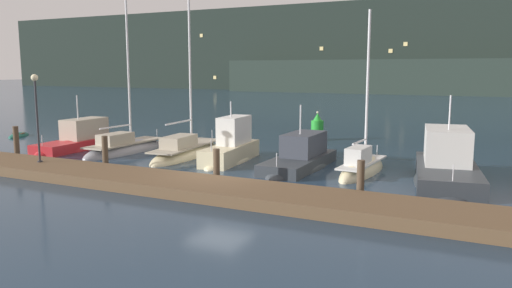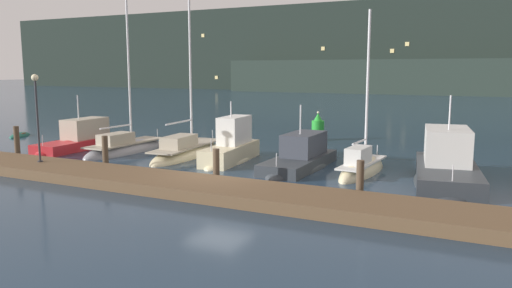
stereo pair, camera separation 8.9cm
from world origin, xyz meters
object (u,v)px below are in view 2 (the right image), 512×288
at_px(sailboat_berth_2, 125,150).
at_px(channel_buoy, 318,129).
at_px(motorboat_berth_4, 231,152).
at_px(dock_lamppost, 37,104).
at_px(sailboat_berth_3, 187,154).
at_px(motorboat_berth_5, 300,163).
at_px(motorboat_berth_7, 446,171).
at_px(rowboat_adrift, 20,136).
at_px(motorboat_berth_1, 80,144).
at_px(sailboat_berth_6, 362,171).

bearing_deg(sailboat_berth_2, channel_buoy, 49.46).
bearing_deg(motorboat_berth_4, dock_lamppost, -137.19).
xyz_separation_m(sailboat_berth_3, motorboat_berth_5, (6.91, -0.33, 0.12)).
relative_size(motorboat_berth_7, rowboat_adrift, 2.92).
distance_m(sailboat_berth_3, rowboat_adrift, 15.62).
bearing_deg(sailboat_berth_3, motorboat_berth_1, -174.29).
xyz_separation_m(sailboat_berth_3, motorboat_berth_7, (13.69, -0.42, 0.33)).
height_order(sailboat_berth_2, motorboat_berth_4, sailboat_berth_2).
bearing_deg(sailboat_berth_3, dock_lamppost, -119.87).
bearing_deg(sailboat_berth_3, sailboat_berth_6, -1.88).
distance_m(sailboat_berth_3, motorboat_berth_4, 3.07).
bearing_deg(sailboat_berth_2, motorboat_berth_7, 0.41).
xyz_separation_m(motorboat_berth_4, channel_buoy, (1.41, 9.53, 0.25)).
bearing_deg(motorboat_berth_7, sailboat_berth_2, -179.59).
bearing_deg(sailboat_berth_6, sailboat_berth_2, -179.11).
bearing_deg(sailboat_berth_6, sailboat_berth_3, 178.12).
bearing_deg(channel_buoy, sailboat_berth_3, -115.67).
distance_m(sailboat_berth_6, dock_lamppost, 15.46).
relative_size(sailboat_berth_3, channel_buoy, 5.44).
xyz_separation_m(motorboat_berth_4, rowboat_adrift, (-18.57, 1.82, -0.48)).
bearing_deg(motorboat_berth_5, motorboat_berth_4, 179.34).
bearing_deg(motorboat_berth_1, motorboat_berth_7, 0.85).
height_order(motorboat_berth_7, rowboat_adrift, motorboat_berth_7).
bearing_deg(motorboat_berth_5, sailboat_berth_3, 177.27).
height_order(channel_buoy, dock_lamppost, dock_lamppost).
relative_size(motorboat_berth_5, rowboat_adrift, 2.42).
bearing_deg(sailboat_berth_2, sailboat_berth_6, 0.89).
height_order(motorboat_berth_5, motorboat_berth_7, motorboat_berth_7).
relative_size(motorboat_berth_1, channel_buoy, 3.34).
height_order(motorboat_berth_1, motorboat_berth_7, motorboat_berth_7).
height_order(motorboat_berth_1, dock_lamppost, dock_lamppost).
distance_m(sailboat_berth_2, sailboat_berth_6, 13.92).
height_order(motorboat_berth_1, sailboat_berth_3, sailboat_berth_3).
relative_size(sailboat_berth_2, motorboat_berth_7, 1.27).
height_order(motorboat_berth_5, sailboat_berth_6, sailboat_berth_6).
xyz_separation_m(motorboat_berth_7, channel_buoy, (-9.24, 9.67, 0.27)).
bearing_deg(motorboat_berth_4, motorboat_berth_5, -0.66).
xyz_separation_m(motorboat_berth_1, channel_buoy, (11.76, 9.98, 0.47)).
xyz_separation_m(sailboat_berth_6, channel_buoy, (-5.55, 9.58, 0.60)).
bearing_deg(motorboat_berth_5, dock_lamppost, -149.61).
bearing_deg(channel_buoy, motorboat_berth_5, -75.56).
xyz_separation_m(dock_lamppost, rowboat_adrift, (-11.75, 8.14, -3.19)).
relative_size(sailboat_berth_3, sailboat_berth_6, 1.31).
bearing_deg(rowboat_adrift, sailboat_berth_6, -4.16).
height_order(motorboat_berth_4, channel_buoy, motorboat_berth_4).
height_order(sailboat_berth_6, rowboat_adrift, sailboat_berth_6).
distance_m(sailboat_berth_2, motorboat_berth_5, 10.85).
bearing_deg(motorboat_berth_5, channel_buoy, 104.44).
xyz_separation_m(sailboat_berth_6, rowboat_adrift, (-25.53, 1.86, -0.14)).
height_order(motorboat_berth_4, dock_lamppost, dock_lamppost).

